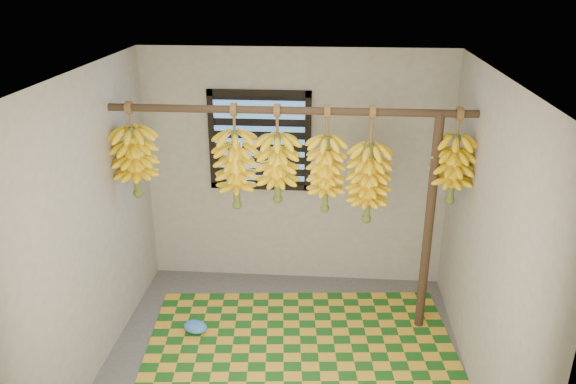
# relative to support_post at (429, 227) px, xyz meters

# --- Properties ---
(floor) EXTENTS (3.00, 3.00, 0.01)m
(floor) POSITION_rel_support_post_xyz_m (-1.20, -0.70, -1.00)
(floor) COLOR #4B4B4B
(floor) RESTS_ON ground
(ceiling) EXTENTS (3.00, 3.00, 0.01)m
(ceiling) POSITION_rel_support_post_xyz_m (-1.20, -0.70, 1.40)
(ceiling) COLOR silver
(ceiling) RESTS_ON wall_back
(wall_back) EXTENTS (3.00, 0.01, 2.40)m
(wall_back) POSITION_rel_support_post_xyz_m (-1.20, 0.80, 0.20)
(wall_back) COLOR gray
(wall_back) RESTS_ON floor
(wall_left) EXTENTS (0.01, 3.00, 2.40)m
(wall_left) POSITION_rel_support_post_xyz_m (-2.71, -0.70, 0.20)
(wall_left) COLOR gray
(wall_left) RESTS_ON floor
(wall_right) EXTENTS (0.01, 3.00, 2.40)m
(wall_right) POSITION_rel_support_post_xyz_m (0.30, -0.70, 0.20)
(wall_right) COLOR gray
(wall_right) RESTS_ON floor
(window) EXTENTS (1.00, 0.04, 1.00)m
(window) POSITION_rel_support_post_xyz_m (-1.55, 0.78, 0.50)
(window) COLOR black
(window) RESTS_ON wall_back
(hanging_pole) EXTENTS (3.00, 0.06, 0.06)m
(hanging_pole) POSITION_rel_support_post_xyz_m (-1.20, 0.00, 1.00)
(hanging_pole) COLOR #3A291B
(hanging_pole) RESTS_ON wall_left
(support_post) EXTENTS (0.08, 0.08, 2.00)m
(support_post) POSITION_rel_support_post_xyz_m (0.00, 0.00, 0.00)
(support_post) COLOR #3A291B
(support_post) RESTS_ON floor
(woven_mat) EXTENTS (2.84, 2.36, 0.01)m
(woven_mat) POSITION_rel_support_post_xyz_m (-1.05, -0.62, -0.99)
(woven_mat) COLOR #175017
(woven_mat) RESTS_ON floor
(plastic_bag) EXTENTS (0.28, 0.24, 0.09)m
(plastic_bag) POSITION_rel_support_post_xyz_m (-2.03, -0.27, -0.94)
(plastic_bag) COLOR #387BD0
(plastic_bag) RESTS_ON woven_mat
(banana_bunch_a) EXTENTS (0.37, 0.37, 0.83)m
(banana_bunch_a) POSITION_rel_support_post_xyz_m (-2.53, 0.00, 0.53)
(banana_bunch_a) COLOR brown
(banana_bunch_a) RESTS_ON hanging_pole
(banana_bunch_b) EXTENTS (0.36, 0.36, 0.92)m
(banana_bunch_b) POSITION_rel_support_post_xyz_m (-1.66, 0.00, 0.48)
(banana_bunch_b) COLOR brown
(banana_bunch_b) RESTS_ON hanging_pole
(banana_bunch_c) EXTENTS (0.36, 0.36, 0.85)m
(banana_bunch_c) POSITION_rel_support_post_xyz_m (-1.30, 0.00, 0.50)
(banana_bunch_c) COLOR brown
(banana_bunch_c) RESTS_ON hanging_pole
(banana_bunch_d) EXTENTS (0.31, 0.31, 0.92)m
(banana_bunch_d) POSITION_rel_support_post_xyz_m (-0.89, 0.00, 0.46)
(banana_bunch_d) COLOR brown
(banana_bunch_d) RESTS_ON hanging_pole
(banana_bunch_e) EXTENTS (0.36, 0.36, 1.01)m
(banana_bunch_e) POSITION_rel_support_post_xyz_m (-0.53, -0.00, 0.39)
(banana_bunch_e) COLOR brown
(banana_bunch_e) RESTS_ON hanging_pole
(banana_bunch_f) EXTENTS (0.34, 0.34, 0.81)m
(banana_bunch_f) POSITION_rel_support_post_xyz_m (0.15, 0.00, 0.53)
(banana_bunch_f) COLOR brown
(banana_bunch_f) RESTS_ON hanging_pole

